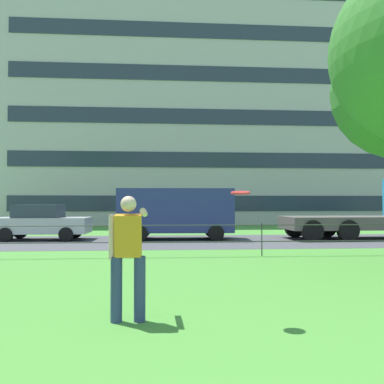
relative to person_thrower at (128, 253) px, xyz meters
name	(u,v)px	position (x,y,z in m)	size (l,w,h in m)	color
street_strip	(181,241)	(1.26, 11.19, -0.94)	(80.00, 6.03, 0.01)	#4C4C51
park_fence	(189,235)	(1.26, 6.43, -0.27)	(31.43, 0.04, 1.00)	#333833
person_thrower	(128,253)	(0.00, 0.00, 0.00)	(0.52, 0.76, 1.74)	navy
frisbee	(240,193)	(1.56, -0.11, 0.84)	(0.32, 0.33, 0.06)	red
car_silver_far_left	(41,222)	(-4.81, 12.27, -0.16)	(4.03, 1.88, 1.54)	#B7BABF
panel_van_center	(176,211)	(1.06, 12.12, 0.33)	(5.05, 2.20, 2.24)	navy
apartment_building_background	(227,111)	(5.98, 28.48, 8.64)	(38.99, 11.51, 19.15)	#B7B2AD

